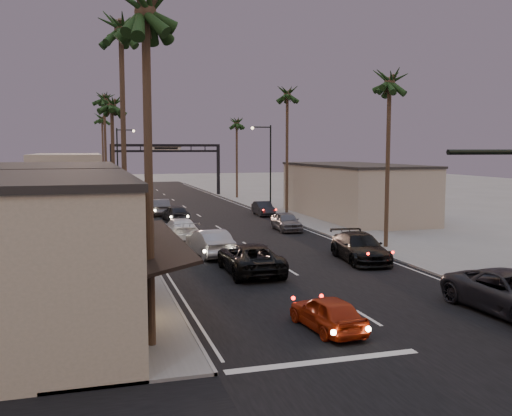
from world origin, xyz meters
TOP-DOWN VIEW (x-y plane):
  - ground at (0.00, 40.00)m, footprint 200.00×200.00m
  - road at (0.00, 45.00)m, footprint 14.00×120.00m
  - sidewalk_left at (-9.50, 52.00)m, footprint 5.00×92.00m
  - sidewalk_right at (9.50, 52.00)m, footprint 5.00×92.00m
  - storefront_near at (-13.00, 12.00)m, footprint 8.00×12.00m
  - storefront_mid at (-13.00, 26.00)m, footprint 8.00×14.00m
  - storefront_far at (-13.00, 42.00)m, footprint 8.00×16.00m
  - storefront_dist at (-13.00, 65.00)m, footprint 8.00×20.00m
  - building_right at (14.00, 40.00)m, footprint 8.00×18.00m
  - arch at (0.00, 70.00)m, footprint 15.20×0.40m
  - streetlight_right at (6.92, 45.00)m, footprint 2.13×0.30m
  - streetlight_left at (-6.92, 58.00)m, footprint 2.13×0.30m
  - palm_lb at (-8.60, 22.00)m, footprint 3.20×3.20m
  - palm_lc at (-8.60, 36.00)m, footprint 3.20×3.20m
  - palm_ld at (-8.60, 55.00)m, footprint 3.20×3.20m
  - palm_ra at (8.60, 24.00)m, footprint 3.20×3.20m
  - palm_rb at (8.60, 44.00)m, footprint 3.20×3.20m
  - palm_rc at (8.60, 64.00)m, footprint 3.20×3.20m
  - palm_far at (-8.30, 78.00)m, footprint 3.20×3.20m
  - oncoming_red at (-2.17, 9.06)m, footprint 1.93×4.02m
  - oncoming_pickup at (-2.27, 19.19)m, footprint 2.85×5.96m
  - oncoming_silver at (-3.35, 24.69)m, footprint 2.27×5.25m
  - oncoming_white at (-4.07, 31.94)m, footprint 2.35×5.39m
  - oncoming_dgrey at (-2.90, 42.10)m, footprint 2.30×4.67m
  - oncoming_grey_far at (-3.64, 47.60)m, footprint 1.89×4.95m
  - curbside_black at (4.89, 20.47)m, footprint 2.96×5.95m
  - curbside_grey at (4.92, 33.67)m, footprint 2.03×4.54m
  - curbside_far at (6.20, 44.23)m, footprint 1.65×4.30m

SIDE VIEW (x-z plane):
  - ground at x=0.00m, z-range 0.00..0.00m
  - road at x=0.00m, z-range -0.01..0.01m
  - sidewalk_left at x=-9.50m, z-range 0.00..0.12m
  - sidewalk_right at x=9.50m, z-range 0.00..0.12m
  - oncoming_red at x=-2.17m, z-range 0.00..1.33m
  - curbside_far at x=6.20m, z-range 0.00..1.40m
  - curbside_grey at x=4.92m, z-range 0.00..1.52m
  - oncoming_dgrey at x=-2.90m, z-range 0.00..1.53m
  - oncoming_white at x=-4.07m, z-range 0.00..1.54m
  - oncoming_grey_far at x=-3.64m, z-range 0.00..1.61m
  - oncoming_pickup at x=-2.27m, z-range 0.00..1.64m
  - curbside_black at x=4.89m, z-range 0.00..1.66m
  - oncoming_silver at x=-3.35m, z-range 0.00..1.68m
  - storefront_far at x=-13.00m, z-range 0.00..5.00m
  - building_right at x=14.00m, z-range 0.00..5.00m
  - storefront_near at x=-13.00m, z-range 0.00..5.50m
  - storefront_mid at x=-13.00m, z-range 0.00..5.50m
  - storefront_dist at x=-13.00m, z-range 0.00..6.00m
  - streetlight_right at x=6.92m, z-range 0.83..9.83m
  - streetlight_left at x=-6.92m, z-range 0.83..9.83m
  - arch at x=0.00m, z-range 1.90..9.17m
  - palm_lc at x=-8.60m, z-range 4.37..16.57m
  - palm_rc at x=8.60m, z-range 4.37..16.57m
  - palm_ra at x=8.60m, z-range 4.84..18.04m
  - palm_far at x=-8.30m, z-range 4.84..18.04m
  - palm_ld at x=-8.60m, z-range 5.32..19.52m
  - palm_rb at x=8.60m, z-range 5.32..19.52m
  - palm_lb at x=-8.60m, z-range 5.79..20.99m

